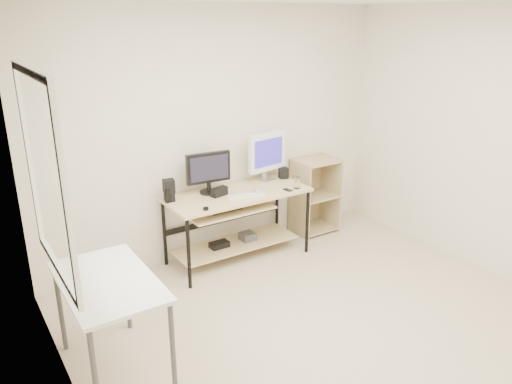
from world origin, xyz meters
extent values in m
cube|color=beige|center=(0.00, 0.00, -0.01)|extent=(4.00, 4.00, 0.01)
cube|color=silver|center=(0.00, 2.00, 1.30)|extent=(4.00, 0.01, 2.60)
cube|color=silver|center=(-2.00, 0.00, 1.30)|extent=(0.01, 4.00, 2.60)
cube|color=silver|center=(2.00, 0.00, 1.30)|extent=(0.01, 4.00, 2.60)
cube|color=white|center=(-1.98, 0.60, 1.55)|extent=(0.01, 1.00, 1.20)
cube|color=#D0BB84|center=(0.00, 1.66, 0.73)|extent=(1.50, 0.65, 0.03)
cube|color=#D0BB84|center=(-0.15, 1.60, 0.62)|extent=(0.90, 0.49, 0.02)
cube|color=#D0BB84|center=(0.00, 1.71, 0.15)|extent=(1.35, 0.46, 0.02)
cube|color=black|center=(-0.20, 1.60, 0.64)|extent=(0.33, 0.22, 0.01)
cylinder|color=black|center=(0.05, 1.55, 0.64)|extent=(0.14, 0.01, 0.01)
cube|color=#434345|center=(0.15, 1.71, 0.20)|extent=(0.15, 0.15, 0.08)
cube|color=black|center=(-0.20, 1.71, 0.19)|extent=(0.20, 0.12, 0.06)
cylinder|color=black|center=(-0.71, 1.37, 0.36)|extent=(0.04, 0.04, 0.72)
cylinder|color=black|center=(-0.71, 1.94, 0.36)|extent=(0.04, 0.04, 0.72)
cylinder|color=black|center=(0.71, 1.37, 0.36)|extent=(0.04, 0.04, 0.72)
cylinder|color=black|center=(0.71, 1.94, 0.36)|extent=(0.04, 0.04, 0.72)
cube|color=white|center=(-1.68, 0.60, 0.73)|extent=(0.60, 1.00, 0.03)
cylinder|color=#434345|center=(-1.94, 0.14, 0.36)|extent=(0.04, 0.04, 0.72)
cylinder|color=#434345|center=(-1.94, 1.06, 0.36)|extent=(0.04, 0.04, 0.72)
cylinder|color=#434345|center=(-1.42, 0.14, 0.36)|extent=(0.04, 0.04, 0.72)
cylinder|color=#434345|center=(-1.42, 1.06, 0.36)|extent=(0.04, 0.04, 0.72)
cube|color=tan|center=(0.91, 1.78, 0.45)|extent=(0.02, 0.40, 0.90)
cube|color=tan|center=(1.39, 1.78, 0.45)|extent=(0.02, 0.40, 0.90)
cube|color=tan|center=(1.15, 1.97, 0.45)|extent=(0.50, 0.02, 0.90)
cube|color=tan|center=(1.15, 1.78, 0.04)|extent=(0.46, 0.38, 0.02)
cube|color=tan|center=(1.15, 1.78, 0.45)|extent=(0.46, 0.38, 0.02)
cube|color=tan|center=(1.15, 1.78, 0.88)|extent=(0.46, 0.38, 0.02)
cylinder|color=black|center=(-0.25, 1.81, 0.76)|extent=(0.19, 0.19, 0.02)
cylinder|color=black|center=(-0.25, 1.81, 0.82)|extent=(0.04, 0.04, 0.10)
cube|color=black|center=(-0.25, 1.81, 1.02)|extent=(0.47, 0.09, 0.31)
cube|color=black|center=(-0.25, 1.78, 1.02)|extent=(0.40, 0.04, 0.25)
cube|color=silver|center=(0.49, 1.83, 0.76)|extent=(0.18, 0.16, 0.01)
cylinder|color=silver|center=(0.49, 1.83, 0.81)|extent=(0.04, 0.04, 0.10)
cube|color=white|center=(0.49, 1.83, 1.07)|extent=(0.50, 0.12, 0.42)
cube|color=#2D2399|center=(0.49, 1.80, 1.07)|extent=(0.42, 0.07, 0.33)
cube|color=white|center=(0.02, 1.51, 0.76)|extent=(0.39, 0.18, 0.01)
ellipsoid|color=#B9B9BE|center=(0.17, 1.54, 0.77)|extent=(0.08, 0.13, 0.04)
cube|color=black|center=(-0.20, 1.67, 0.79)|extent=(0.19, 0.12, 0.09)
cube|color=black|center=(-0.68, 1.81, 0.79)|extent=(0.12, 0.12, 0.09)
cube|color=black|center=(-0.68, 1.81, 0.90)|extent=(0.13, 0.13, 0.13)
cube|color=black|center=(0.69, 1.80, 0.81)|extent=(0.13, 0.13, 0.12)
cube|color=black|center=(-0.70, 1.78, 0.82)|extent=(0.08, 0.06, 0.14)
cylinder|color=black|center=(-0.50, 1.40, 0.76)|extent=(0.07, 0.07, 0.02)
cube|color=black|center=(0.48, 1.43, 0.75)|extent=(0.07, 0.11, 0.01)
cylinder|color=#AC784E|center=(0.59, 1.42, 0.75)|extent=(0.09, 0.09, 0.01)
cylinder|color=white|center=(0.59, 1.42, 0.82)|extent=(0.07, 0.07, 0.12)
camera|label=1|loc=(-2.48, -2.51, 2.47)|focal=35.00mm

